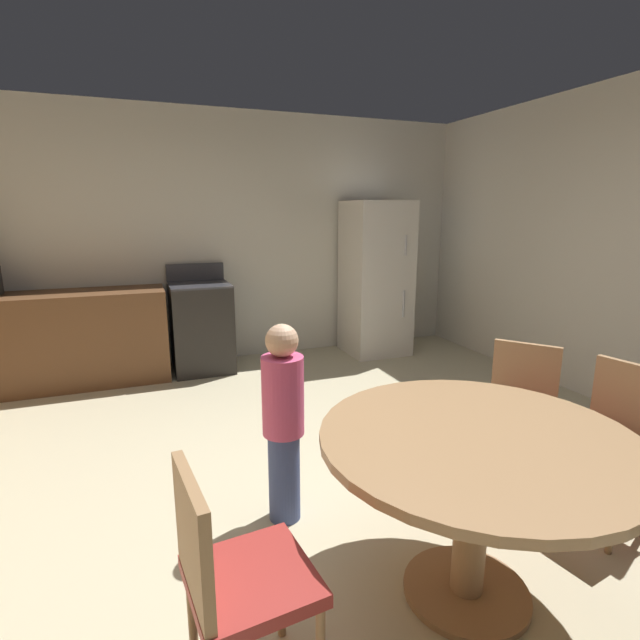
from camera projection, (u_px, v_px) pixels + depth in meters
name	position (u px, v px, depth m)	size (l,w,h in m)	color
ground_plane	(332.00, 511.00, 2.69)	(14.00, 14.00, 0.00)	beige
wall_back	(222.00, 239.00, 5.30)	(5.95, 0.12, 2.70)	beige
kitchen_counter	(56.00, 340.00, 4.55)	(2.00, 0.60, 0.90)	brown
oven_range	(201.00, 327.00, 5.02)	(0.60, 0.60, 1.10)	black
refrigerator	(376.00, 279.00, 5.58)	(0.68, 0.68, 1.76)	silver
dining_table	(475.00, 468.00, 1.98)	(1.29, 1.29, 0.76)	#9E754C
chair_east	(613.00, 434.00, 2.51)	(0.46, 0.46, 0.87)	#9E754C
chair_northeast	(519.00, 407.00, 2.86)	(0.56, 0.56, 0.87)	#9E754C
chair_west	(231.00, 573.00, 1.55)	(0.44, 0.44, 0.87)	#9E754C
person_child	(283.00, 419.00, 2.52)	(0.31, 0.31, 1.09)	#3D4C84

